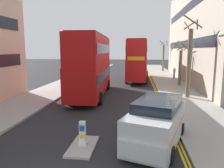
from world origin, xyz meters
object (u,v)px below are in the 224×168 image
object	(u,v)px
keep_left_bollard	(83,134)
taxi_minivan	(157,122)
double_decker_bus_oncoming	(138,59)
double_decker_bus_away	(91,64)
pedestrian_far	(174,73)

from	to	relation	value
keep_left_bollard	taxi_minivan	world-z (taller)	taxi_minivan
double_decker_bus_oncoming	double_decker_bus_away	bearing A→B (deg)	-111.28
keep_left_bollard	double_decker_bus_oncoming	size ratio (longest dim) A/B	0.10
double_decker_bus_away	keep_left_bollard	bearing A→B (deg)	-79.96
double_decker_bus_oncoming	pedestrian_far	size ratio (longest dim) A/B	6.73
keep_left_bollard	pedestrian_far	size ratio (longest dim) A/B	0.69
pedestrian_far	double_decker_bus_away	bearing A→B (deg)	-127.68
double_decker_bus_oncoming	taxi_minivan	bearing A→B (deg)	-87.61
double_decker_bus_away	pedestrian_far	xyz separation A→B (m)	(9.56, 12.37, -2.04)
double_decker_bus_oncoming	pedestrian_far	xyz separation A→B (m)	(5.26, 1.36, -2.04)
double_decker_bus_away	pedestrian_far	distance (m)	15.77
keep_left_bollard	double_decker_bus_away	xyz separation A→B (m)	(-1.91, 10.78, 2.42)
double_decker_bus_away	taxi_minivan	size ratio (longest dim) A/B	2.11
taxi_minivan	pedestrian_far	xyz separation A→B (m)	(4.38, 22.49, -0.08)
double_decker_bus_away	double_decker_bus_oncoming	size ratio (longest dim) A/B	1.00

